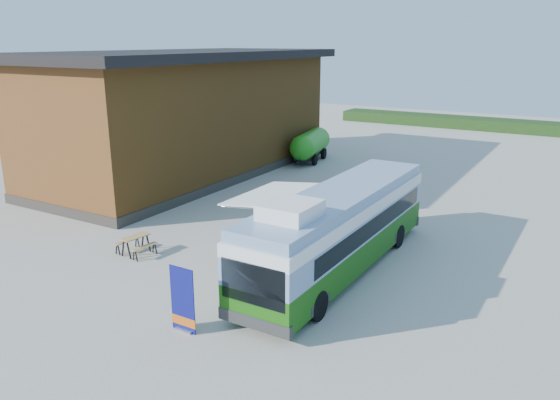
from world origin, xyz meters
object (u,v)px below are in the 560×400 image
Objects in this scene: banner at (183,306)px; slurry_tanker at (310,144)px; bus at (339,227)px; person_b at (359,188)px; picnic_table at (135,241)px; person_a at (322,202)px.

slurry_tanker is (-7.57, 22.39, 0.39)m from banner.
bus is 6.90× the size of person_b.
slurry_tanker is (-2.06, 18.74, 0.66)m from picnic_table.
picnic_table is 8.74m from person_a.
person_a is at bearing 122.99° from bus.
person_b is (0.44, 3.43, -0.05)m from person_a.
person_a is 1.06× the size of person_b.
bus is 5.69× the size of banner.
picnic_table is 0.25× the size of slurry_tanker.
banner reaches higher than person_b.
person_a is 3.46m from person_b.
banner is (-1.99, -6.27, -0.84)m from bus.
bus reaches higher than slurry_tanker.
bus reaches higher than person_b.
picnic_table is (-5.52, 3.65, -0.27)m from banner.
person_b is at bearing 108.42° from bus.
person_a reaches higher than person_b.
bus reaches higher than person_a.
banner reaches higher than person_a.
banner is 6.62m from picnic_table.
picnic_table is 18.87m from slurry_tanker.
person_b is (-0.71, 14.65, 0.01)m from banner.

